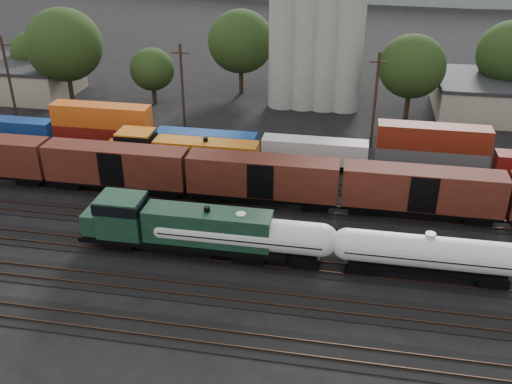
% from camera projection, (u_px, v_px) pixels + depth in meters
% --- Properties ---
extents(ground, '(600.00, 600.00, 0.00)m').
position_uv_depth(ground, '(241.00, 229.00, 53.88)').
color(ground, black).
extents(tracks, '(180.00, 33.20, 0.20)m').
position_uv_depth(tracks, '(241.00, 228.00, 53.86)').
color(tracks, black).
rests_on(tracks, ground).
extents(green_locomotive, '(18.24, 3.22, 4.83)m').
position_uv_depth(green_locomotive, '(172.00, 226.00, 49.04)').
color(green_locomotive, black).
rests_on(green_locomotive, ground).
extents(tank_car_a, '(16.37, 2.93, 4.29)m').
position_uv_depth(tank_car_a, '(241.00, 234.00, 48.16)').
color(tank_car_a, silver).
rests_on(tank_car_a, ground).
extents(tank_car_b, '(15.50, 2.77, 4.06)m').
position_uv_depth(tank_car_b, '(428.00, 254.00, 45.78)').
color(tank_car_b, silver).
rests_on(tank_car_b, ground).
extents(orange_locomotive, '(18.98, 3.16, 4.74)m').
position_uv_depth(orange_locomotive, '(178.00, 154.00, 62.80)').
color(orange_locomotive, black).
rests_on(orange_locomotive, ground).
extents(boxcar_string, '(122.80, 2.90, 4.20)m').
position_uv_depth(boxcar_string, '(48.00, 160.00, 60.27)').
color(boxcar_string, black).
rests_on(boxcar_string, ground).
extents(container_wall, '(181.16, 2.60, 5.80)m').
position_uv_depth(container_wall, '(364.00, 150.00, 63.98)').
color(container_wall, black).
rests_on(container_wall, ground).
extents(grain_silo, '(13.40, 5.00, 29.00)m').
position_uv_depth(grain_silo, '(315.00, 30.00, 79.54)').
color(grain_silo, '#9B998E').
rests_on(grain_silo, ground).
extents(industrial_sheds, '(119.38, 17.26, 5.10)m').
position_uv_depth(industrial_sheds, '(335.00, 93.00, 82.38)').
color(industrial_sheds, '#9E937F').
rests_on(industrial_sheds, ground).
extents(tree_band, '(164.79, 22.29, 14.05)m').
position_uv_depth(tree_band, '(314.00, 56.00, 81.11)').
color(tree_band, black).
rests_on(tree_band, ground).
extents(utility_poles, '(122.20, 0.36, 12.00)m').
position_uv_depth(utility_poles, '(276.00, 94.00, 70.19)').
color(utility_poles, black).
rests_on(utility_poles, ground).
extents(distant_hills, '(860.00, 286.00, 130.00)m').
position_uv_depth(distant_hills, '(392.00, 4.00, 286.33)').
color(distant_hills, '#59665B').
rests_on(distant_hills, ground).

